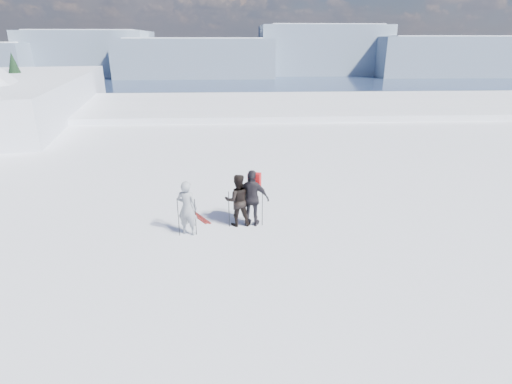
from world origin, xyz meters
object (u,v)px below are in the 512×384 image
(skier_grey, at_px, (187,208))
(skier_dark, at_px, (238,200))
(skis_loose, at_px, (197,216))
(skier_pack, at_px, (252,198))

(skier_grey, xyz_separation_m, skier_dark, (1.66, 0.60, -0.01))
(skier_grey, xyz_separation_m, skis_loose, (0.16, 1.42, -0.91))
(skier_dark, bearing_deg, skier_grey, 15.53)
(skier_dark, relative_size, skis_loose, 1.24)
(skier_dark, xyz_separation_m, skis_loose, (-1.50, 0.82, -0.91))
(skier_grey, height_order, skier_pack, skier_pack)
(skier_grey, bearing_deg, skier_dark, -140.75)
(skier_dark, height_order, skis_loose, skier_dark)
(skier_grey, relative_size, skier_dark, 1.01)
(skier_pack, distance_m, skis_loose, 2.39)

